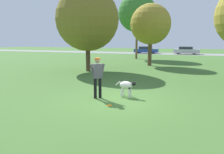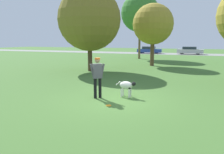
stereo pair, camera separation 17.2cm
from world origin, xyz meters
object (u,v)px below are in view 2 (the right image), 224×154
object	(u,v)px
tree_near_left	(89,19)
tree_mid_center	(153,24)
frisbee	(109,105)
person	(97,74)
parked_car_blue	(149,50)
tree_far_left	(140,13)
parked_car_silver	(190,51)
dog	(127,86)

from	to	relation	value
tree_near_left	tree_mid_center	world-z (taller)	tree_near_left
frisbee	tree_near_left	world-z (taller)	tree_near_left
frisbee	tree_mid_center	distance (m)	14.52
person	frisbee	xyz separation A→B (m)	(0.87, -0.87, -1.02)
tree_mid_center	tree_near_left	bearing A→B (deg)	-124.45
person	parked_car_blue	bearing A→B (deg)	60.75
person	tree_near_left	xyz separation A→B (m)	(-4.23, 7.41, 3.05)
tree_far_left	tree_mid_center	bearing A→B (deg)	-66.30
tree_near_left	parked_car_silver	bearing A→B (deg)	75.80
tree_mid_center	parked_car_silver	size ratio (longest dim) A/B	1.33
tree_near_left	tree_mid_center	xyz separation A→B (m)	(3.87, 5.64, -0.10)
person	dog	xyz separation A→B (m)	(1.10, 0.67, -0.54)
person	tree_mid_center	bearing A→B (deg)	53.71
frisbee	parked_car_blue	xyz separation A→B (m)	(-5.91, 34.03, 0.63)
frisbee	parked_car_silver	size ratio (longest dim) A/B	0.05
person	parked_car_silver	distance (m)	33.25
frisbee	parked_car_blue	distance (m)	34.54
tree_far_left	tree_near_left	distance (m)	13.30
tree_mid_center	parked_car_blue	world-z (taller)	tree_mid_center
frisbee	parked_car_silver	world-z (taller)	parked_car_silver
person	tree_far_left	world-z (taller)	tree_far_left
tree_far_left	parked_car_silver	distance (m)	14.93
dog	tree_near_left	xyz separation A→B (m)	(-5.33, 6.74, 3.58)
parked_car_silver	tree_mid_center	bearing A→B (deg)	-95.55
person	tree_mid_center	distance (m)	13.38
parked_car_blue	frisbee	bearing A→B (deg)	-82.29
parked_car_silver	tree_near_left	bearing A→B (deg)	-102.25
tree_mid_center	parked_car_silver	xyz separation A→B (m)	(2.65, 20.12, -3.31)
tree_mid_center	parked_car_blue	distance (m)	20.92
person	parked_car_blue	size ratio (longest dim) A/B	0.38
frisbee	parked_car_blue	bearing A→B (deg)	99.85
person	dog	bearing A→B (deg)	-6.43
frisbee	parked_car_blue	size ratio (longest dim) A/B	0.05
tree_near_left	parked_car_silver	size ratio (longest dim) A/B	1.46
dog	parked_car_silver	size ratio (longest dim) A/B	0.21
parked_car_silver	frisbee	bearing A→B (deg)	-90.43
dog	parked_car_blue	bearing A→B (deg)	105.83
frisbee	tree_near_left	xyz separation A→B (m)	(-5.11, 8.27, 4.07)
dog	parked_car_blue	xyz separation A→B (m)	(-6.13, 32.49, 0.15)
person	tree_far_left	bearing A→B (deg)	62.21
parked_car_blue	parked_car_silver	size ratio (longest dim) A/B	1.02
person	parked_car_silver	size ratio (longest dim) A/B	0.39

